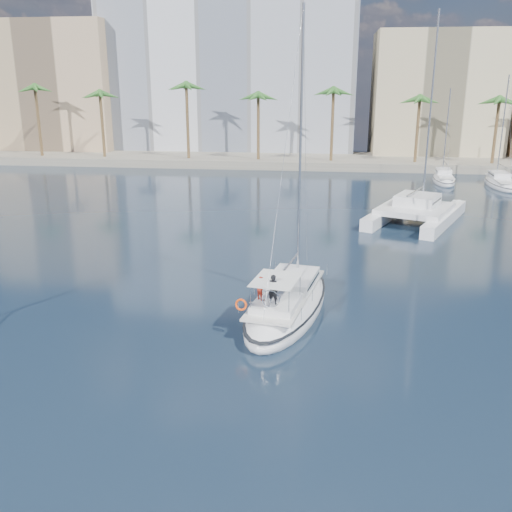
# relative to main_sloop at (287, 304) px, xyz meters

# --- Properties ---
(ground) EXTENTS (160.00, 160.00, 0.00)m
(ground) POSITION_rel_main_sloop_xyz_m (-3.13, -1.32, -0.53)
(ground) COLOR black
(ground) RESTS_ON ground
(quay) EXTENTS (120.00, 14.00, 1.20)m
(quay) POSITION_rel_main_sloop_xyz_m (-3.13, 59.68, 0.07)
(quay) COLOR gray
(quay) RESTS_ON ground
(building_modern) EXTENTS (42.00, 16.00, 28.00)m
(building_modern) POSITION_rel_main_sloop_xyz_m (-15.13, 71.68, 13.47)
(building_modern) COLOR silver
(building_modern) RESTS_ON ground
(building_tan_left) EXTENTS (22.00, 14.00, 22.00)m
(building_tan_left) POSITION_rel_main_sloop_xyz_m (-45.13, 67.68, 10.47)
(building_tan_left) COLOR tan
(building_tan_left) RESTS_ON ground
(building_beige) EXTENTS (20.00, 14.00, 20.00)m
(building_beige) POSITION_rel_main_sloop_xyz_m (18.87, 68.68, 9.47)
(building_beige) COLOR #BEAF88
(building_beige) RESTS_ON ground
(palm_left) EXTENTS (3.60, 3.60, 12.30)m
(palm_left) POSITION_rel_main_sloop_xyz_m (-37.13, 55.68, 9.75)
(palm_left) COLOR brown
(palm_left) RESTS_ON ground
(palm_centre) EXTENTS (3.60, 3.60, 12.30)m
(palm_centre) POSITION_rel_main_sloop_xyz_m (-3.13, 55.68, 9.75)
(palm_centre) COLOR brown
(palm_centre) RESTS_ON ground
(main_sloop) EXTENTS (5.66, 12.17, 17.38)m
(main_sloop) POSITION_rel_main_sloop_xyz_m (0.00, 0.00, 0.00)
(main_sloop) COLOR white
(main_sloop) RESTS_ON ground
(catamaran) EXTENTS (10.91, 14.31, 18.60)m
(catamaran) POSITION_rel_main_sloop_xyz_m (10.27, 23.35, 0.64)
(catamaran) COLOR white
(catamaran) RESTS_ON ground
(seagull) EXTENTS (1.04, 0.45, 0.19)m
(seagull) POSITION_rel_main_sloop_xyz_m (-1.72, 0.43, -0.17)
(seagull) COLOR silver
(seagull) RESTS_ON ground
(moored_yacht_a) EXTENTS (3.37, 9.52, 11.90)m
(moored_yacht_a) POSITION_rel_main_sloop_xyz_m (16.87, 45.68, -0.53)
(moored_yacht_a) COLOR white
(moored_yacht_a) RESTS_ON ground
(moored_yacht_b) EXTENTS (3.32, 10.83, 13.72)m
(moored_yacht_b) POSITION_rel_main_sloop_xyz_m (23.37, 43.68, -0.53)
(moored_yacht_b) COLOR white
(moored_yacht_b) RESTS_ON ground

